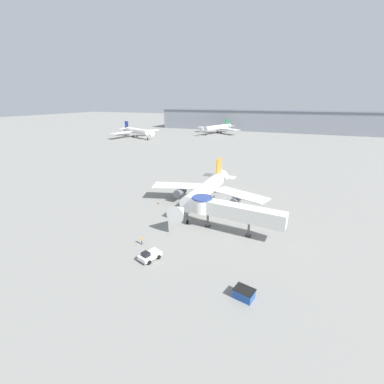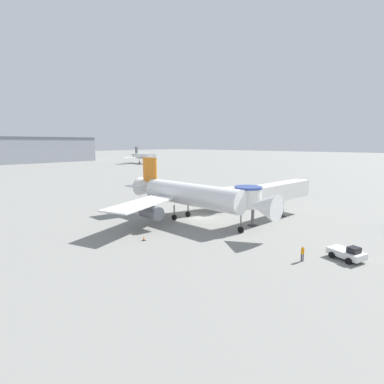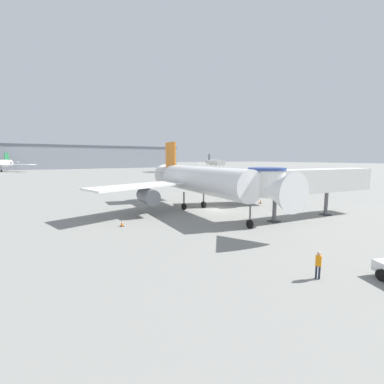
% 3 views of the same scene
% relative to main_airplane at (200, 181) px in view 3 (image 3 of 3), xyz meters
% --- Properties ---
extents(ground_plane, '(800.00, 800.00, 0.00)m').
position_rel_main_airplane_xyz_m(ground_plane, '(2.46, -0.11, -4.21)').
color(ground_plane, gray).
extents(main_airplane, '(30.14, 28.70, 9.96)m').
position_rel_main_airplane_xyz_m(main_airplane, '(0.00, 0.00, 0.00)').
color(main_airplane, white).
rests_on(main_airplane, ground_plane).
extents(jet_bridge, '(18.58, 4.97, 6.24)m').
position_rel_main_airplane_xyz_m(jet_bridge, '(8.55, -10.08, 0.35)').
color(jet_bridge, silver).
rests_on(jet_bridge, ground_plane).
extents(traffic_cone_starboard_wing, '(0.42, 0.42, 0.70)m').
position_rel_main_airplane_xyz_m(traffic_cone_starboard_wing, '(11.54, -0.06, -3.88)').
color(traffic_cone_starboard_wing, black).
rests_on(traffic_cone_starboard_wing, ground_plane).
extents(traffic_cone_port_wing, '(0.40, 0.40, 0.67)m').
position_rel_main_airplane_xyz_m(traffic_cone_port_wing, '(-11.63, -2.67, -3.89)').
color(traffic_cone_port_wing, black).
rests_on(traffic_cone_port_wing, ground_plane).
extents(ground_crew_marshaller, '(0.32, 0.38, 1.70)m').
position_rel_main_airplane_xyz_m(ground_crew_marshaller, '(-4.72, -20.83, -3.23)').
color(ground_crew_marshaller, '#1E2338').
rests_on(ground_crew_marshaller, ground_plane).
extents(background_jet_gray_tail, '(26.66, 27.67, 10.14)m').
position_rel_main_airplane_xyz_m(background_jet_gray_tail, '(82.78, 113.34, 0.26)').
color(background_jet_gray_tail, white).
rests_on(background_jet_gray_tail, ground_plane).
extents(terminal_building, '(176.55, 27.12, 16.27)m').
position_rel_main_airplane_xyz_m(terminal_building, '(-9.33, 174.89, 3.93)').
color(terminal_building, gray).
rests_on(terminal_building, ground_plane).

